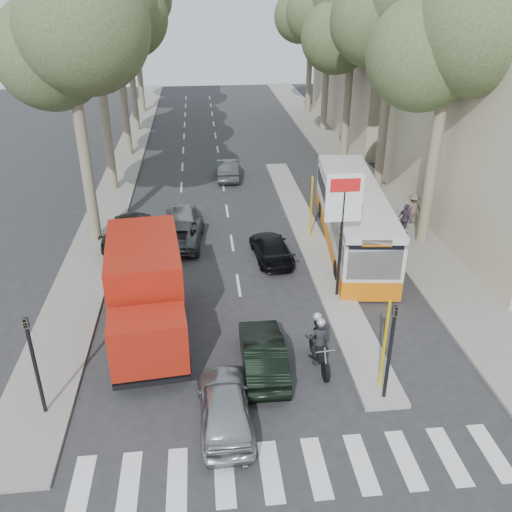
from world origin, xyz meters
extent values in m
plane|color=#28282B|center=(0.00, 0.00, 0.00)|extent=(120.00, 120.00, 0.00)
cube|color=gray|center=(8.60, 25.00, 0.06)|extent=(3.20, 70.00, 0.12)
cube|color=gray|center=(-8.00, 28.00, 0.06)|extent=(2.40, 64.00, 0.12)
cube|color=gray|center=(3.25, 11.00, 0.08)|extent=(1.50, 26.00, 0.16)
cube|color=#B7A88E|center=(15.50, 34.00, 8.00)|extent=(11.00, 20.00, 16.00)
cylinder|color=yellow|center=(3.25, -1.00, 1.75)|extent=(0.10, 0.10, 3.50)
cylinder|color=yellow|center=(3.25, 5.00, 1.75)|extent=(0.10, 0.10, 3.50)
cylinder|color=yellow|center=(3.25, 11.00, 1.75)|extent=(0.10, 0.10, 3.50)
cylinder|color=black|center=(3.25, 5.00, 2.60)|extent=(0.12, 0.12, 5.20)
cube|color=white|center=(3.25, 5.00, 4.60)|extent=(1.50, 0.10, 2.00)
cube|color=red|center=(3.25, 4.94, 5.15)|extent=(1.20, 0.02, 0.55)
cylinder|color=black|center=(3.25, -1.50, 1.60)|extent=(0.12, 0.12, 3.20)
imported|color=black|center=(3.25, -1.50, 3.10)|extent=(0.16, 0.41, 1.00)
cylinder|color=black|center=(-7.60, -1.00, 1.60)|extent=(0.12, 0.12, 3.20)
imported|color=black|center=(-7.60, -1.00, 3.10)|extent=(0.16, 0.41, 1.00)
cylinder|color=#6B604C|center=(-8.00, 12.00, 4.20)|extent=(0.56, 0.56, 8.40)
sphere|color=#394828|center=(-9.00, 12.60, 9.30)|extent=(5.20, 5.20, 5.20)
sphere|color=#394828|center=(-7.10, 11.20, 10.50)|extent=(5.80, 5.80, 5.80)
cylinder|color=#6B604C|center=(-8.10, 20.00, 4.48)|extent=(0.56, 0.56, 8.96)
sphere|color=#394828|center=(-9.10, 20.60, 9.92)|extent=(5.20, 5.20, 5.20)
sphere|color=#394828|center=(-7.20, 19.20, 11.20)|extent=(5.80, 5.80, 5.80)
cylinder|color=#6B604C|center=(-7.90, 28.00, 4.06)|extent=(0.56, 0.56, 8.12)
sphere|color=#394828|center=(-8.90, 28.60, 8.99)|extent=(5.20, 5.20, 5.20)
sphere|color=#394828|center=(-7.00, 27.20, 10.15)|extent=(5.80, 5.80, 5.80)
cylinder|color=#6B604C|center=(-8.00, 36.00, 4.76)|extent=(0.56, 0.56, 9.52)
sphere|color=#394828|center=(-9.00, 36.60, 10.54)|extent=(5.20, 5.20, 5.20)
cylinder|color=#6B604C|center=(-8.10, 44.00, 4.34)|extent=(0.56, 0.56, 8.68)
sphere|color=#394828|center=(-9.10, 44.60, 9.61)|extent=(5.20, 5.20, 5.20)
cylinder|color=#6B604C|center=(9.00, 10.00, 4.20)|extent=(0.56, 0.56, 8.40)
sphere|color=#394828|center=(8.00, 10.60, 9.30)|extent=(5.20, 5.20, 5.20)
sphere|color=#394828|center=(9.90, 9.20, 10.50)|extent=(5.80, 5.80, 5.80)
cylinder|color=#6B604C|center=(9.10, 18.00, 4.62)|extent=(0.56, 0.56, 9.24)
sphere|color=#394828|center=(8.10, 18.60, 10.23)|extent=(5.20, 5.20, 5.20)
cylinder|color=#6B604C|center=(8.90, 26.00, 3.92)|extent=(0.56, 0.56, 7.84)
sphere|color=#394828|center=(7.90, 26.60, 8.68)|extent=(5.20, 5.20, 5.20)
sphere|color=#394828|center=(9.80, 25.20, 9.80)|extent=(5.80, 5.80, 5.80)
sphere|color=#394828|center=(9.10, 27.10, 10.92)|extent=(4.80, 4.80, 4.80)
cylinder|color=#6B604C|center=(9.00, 34.00, 4.48)|extent=(0.56, 0.56, 8.96)
sphere|color=#394828|center=(8.00, 34.60, 9.92)|extent=(5.20, 5.20, 5.20)
cylinder|color=#6B604C|center=(9.10, 42.00, 4.20)|extent=(0.56, 0.56, 8.40)
sphere|color=#394828|center=(8.10, 42.60, 9.30)|extent=(5.20, 5.20, 5.20)
sphere|color=#394828|center=(10.00, 41.20, 10.50)|extent=(5.80, 5.80, 5.80)
imported|color=#A7AAAF|center=(-1.96, -2.00, 0.69)|extent=(1.72, 4.08, 1.38)
imported|color=black|center=(-0.50, 0.48, 0.68)|extent=(1.47, 4.14, 1.36)
imported|color=#43464A|center=(-3.50, 11.21, 0.63)|extent=(2.48, 4.69, 1.26)
imported|color=black|center=(0.91, 8.98, 0.59)|extent=(1.99, 4.20, 1.18)
imported|color=gray|center=(-3.50, 13.00, 0.73)|extent=(1.92, 4.38, 1.47)
imported|color=#43464A|center=(-0.50, 21.57, 0.68)|extent=(1.54, 4.14, 1.35)
imported|color=black|center=(-6.30, 11.71, 0.72)|extent=(2.47, 5.16, 1.45)
cube|color=black|center=(-4.57, 2.81, 0.63)|extent=(3.16, 7.09, 0.29)
cylinder|color=black|center=(-5.50, 0.42, 0.52)|extent=(0.44, 1.06, 1.03)
cylinder|color=black|center=(-3.21, 0.64, 0.52)|extent=(0.44, 1.06, 1.03)
cylinder|color=black|center=(-5.91, 4.76, 0.52)|extent=(0.44, 1.06, 1.03)
cylinder|color=black|center=(-3.63, 4.98, 0.52)|extent=(0.44, 1.06, 1.03)
cube|color=maroon|center=(-4.32, 0.19, 1.66)|extent=(2.66, 1.84, 1.95)
cube|color=black|center=(-4.25, -0.55, 1.89)|extent=(2.29, 0.31, 1.03)
cube|color=maroon|center=(-4.66, 3.73, 2.24)|extent=(3.08, 5.04, 2.87)
cube|color=orange|center=(5.25, 10.18, 0.56)|extent=(3.90, 11.98, 0.92)
cube|color=silver|center=(5.25, 10.18, 1.79)|extent=(3.90, 11.98, 1.53)
cube|color=black|center=(5.25, 10.18, 2.10)|extent=(3.86, 11.51, 0.87)
cube|color=silver|center=(5.25, 10.18, 2.92)|extent=(3.90, 11.98, 0.31)
cube|color=black|center=(4.58, 4.37, 1.94)|extent=(2.24, 0.32, 1.53)
cube|color=orange|center=(4.58, 4.37, 2.84)|extent=(1.23, 0.20, 0.33)
cylinder|color=black|center=(3.67, 6.57, 0.46)|extent=(0.40, 1.01, 0.98)
cylinder|color=black|center=(5.97, 6.31, 0.46)|extent=(0.40, 1.01, 0.98)
cylinder|color=black|center=(4.51, 13.82, 0.46)|extent=(0.40, 1.01, 0.98)
cylinder|color=black|center=(6.81, 13.55, 0.46)|extent=(0.40, 1.01, 0.98)
cylinder|color=black|center=(1.55, -0.34, 0.35)|extent=(0.15, 0.70, 0.70)
cylinder|color=black|center=(1.45, 1.30, 0.35)|extent=(0.15, 0.70, 0.70)
cylinder|color=silver|center=(1.55, -0.26, 0.77)|extent=(0.09, 0.44, 0.88)
cube|color=black|center=(1.50, 0.53, 0.49)|extent=(0.29, 0.83, 0.33)
cube|color=black|center=(1.51, 0.31, 0.79)|extent=(0.36, 0.51, 0.24)
cube|color=black|center=(1.48, 0.86, 0.72)|extent=(0.35, 0.73, 0.13)
cylinder|color=silver|center=(1.54, -0.20, 1.11)|extent=(0.68, 0.09, 0.04)
imported|color=black|center=(1.50, 0.53, 0.97)|extent=(0.70, 0.48, 1.84)
imported|color=black|center=(1.47, 0.97, 0.92)|extent=(0.86, 0.52, 1.72)
sphere|color=#B2B2B7|center=(1.50, 0.48, 1.84)|extent=(0.31, 0.31, 0.31)
sphere|color=#B2B2B7|center=(1.47, 0.94, 1.77)|extent=(0.31, 0.31, 0.31)
imported|color=#463652|center=(8.37, 10.93, 0.97)|extent=(0.76, 1.09, 1.69)
imported|color=#67564D|center=(9.29, 12.30, 0.98)|extent=(1.18, 0.68, 1.72)
camera|label=1|loc=(-2.35, -14.69, 12.22)|focal=38.00mm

